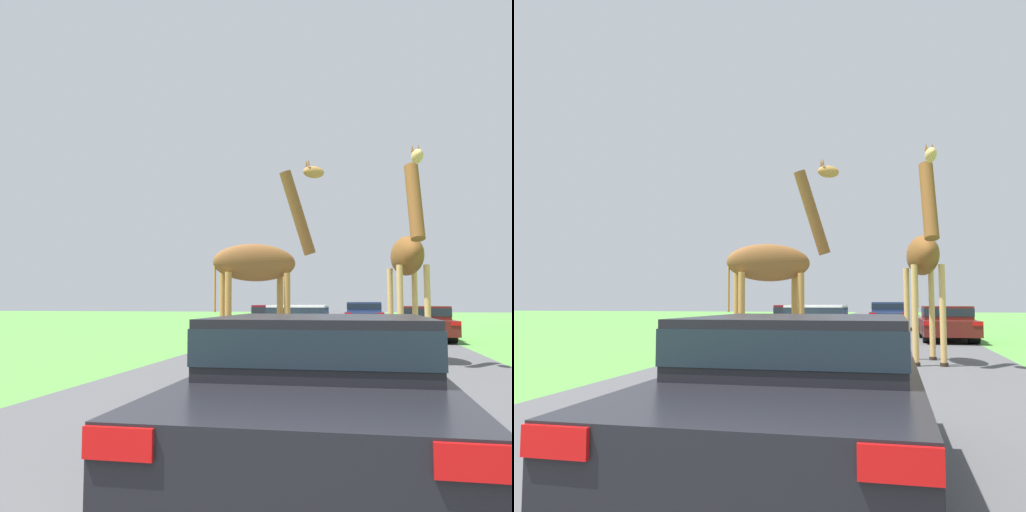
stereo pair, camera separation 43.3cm
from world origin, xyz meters
TOP-DOWN VIEW (x-y plane):
  - road at (0.00, 30.00)m, footprint 8.01×120.00m
  - giraffe_near_road at (-1.52, 11.72)m, footprint 2.69×1.71m
  - giraffe_companion at (1.92, 12.40)m, footprint 0.93×2.71m
  - car_lead_maroon at (0.47, 3.55)m, footprint 1.82×4.44m
  - car_queue_right at (-1.10, 15.71)m, footprint 1.91×4.30m
  - car_queue_left at (0.96, 28.95)m, footprint 1.96×3.98m
  - car_far_ahead at (3.13, 20.47)m, footprint 1.89×4.60m
  - car_verge_right at (-2.95, 22.43)m, footprint 1.72×4.54m

SIDE VIEW (x-z plane):
  - road at x=0.00m, z-range 0.00..0.00m
  - car_far_ahead at x=3.13m, z-range 0.05..1.33m
  - car_verge_right at x=-2.95m, z-range 0.05..1.36m
  - car_lead_maroon at x=0.47m, z-range 0.06..1.37m
  - car_queue_right at x=-1.10m, z-range 0.06..1.40m
  - car_queue_left at x=0.96m, z-range 0.04..1.48m
  - giraffe_near_road at x=-1.52m, z-range -0.11..4.87m
  - giraffe_companion at x=1.92m, z-range 0.09..5.01m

